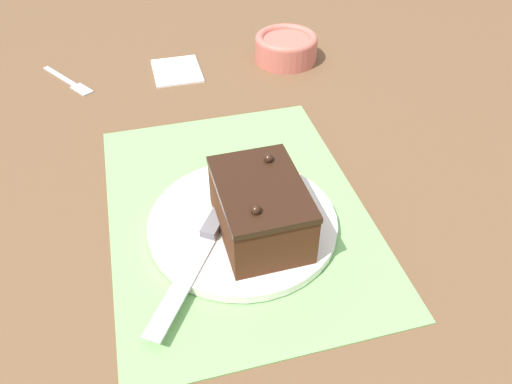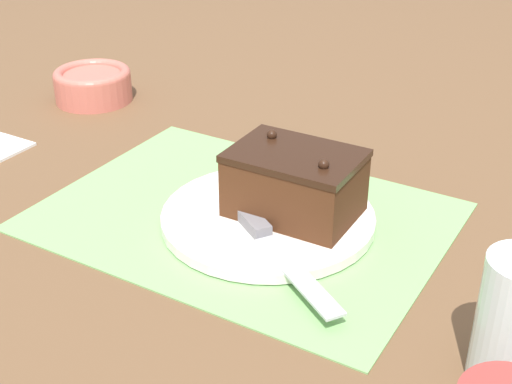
# 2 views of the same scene
# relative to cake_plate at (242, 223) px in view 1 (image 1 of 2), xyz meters

# --- Properties ---
(ground_plane) EXTENTS (3.00, 3.00, 0.00)m
(ground_plane) POSITION_rel_cake_plate_xyz_m (-0.03, 0.00, -0.01)
(ground_plane) COLOR brown
(placemat_woven) EXTENTS (0.46, 0.34, 0.00)m
(placemat_woven) POSITION_rel_cake_plate_xyz_m (-0.03, 0.00, -0.01)
(placemat_woven) COLOR #7AB266
(placemat_woven) RESTS_ON ground_plane
(cake_plate) EXTENTS (0.25, 0.25, 0.01)m
(cake_plate) POSITION_rel_cake_plate_xyz_m (0.00, 0.00, 0.00)
(cake_plate) COLOR white
(cake_plate) RESTS_ON placemat_woven
(chocolate_cake) EXTENTS (0.14, 0.10, 0.09)m
(chocolate_cake) POSITION_rel_cake_plate_xyz_m (0.02, 0.02, 0.04)
(chocolate_cake) COLOR #472614
(chocolate_cake) RESTS_ON cake_plate
(serving_knife) EXTENTS (0.19, 0.14, 0.01)m
(serving_knife) POSITION_rel_cake_plate_xyz_m (0.03, -0.05, 0.01)
(serving_knife) COLOR slate
(serving_knife) RESTS_ON cake_plate
(small_bowl) EXTENTS (0.12, 0.12, 0.05)m
(small_bowl) POSITION_rel_cake_plate_xyz_m (-0.44, 0.20, 0.02)
(small_bowl) COLOR #C66656
(small_bowl) RESTS_ON ground_plane
(folded_napkin) EXTENTS (0.11, 0.09, 0.01)m
(folded_napkin) POSITION_rel_cake_plate_xyz_m (-0.45, -0.02, -0.01)
(folded_napkin) COLOR white
(folded_napkin) RESTS_ON ground_plane
(dessert_fork) EXTENTS (0.13, 0.09, 0.01)m
(dessert_fork) POSITION_rel_cake_plate_xyz_m (-0.45, -0.22, -0.01)
(dessert_fork) COLOR #B7BABF
(dessert_fork) RESTS_ON ground_plane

